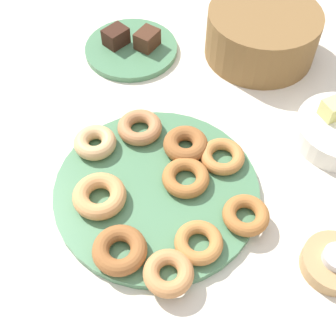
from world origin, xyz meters
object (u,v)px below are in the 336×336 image
donut_1 (186,144)px  donut_5 (168,273)px  donut_2 (186,178)px  candle_holder (334,263)px  donut_3 (140,127)px  donut_plate (157,190)px  donut_9 (222,156)px  donut_0 (99,196)px  donut_7 (95,143)px  donut_4 (199,242)px  cake_plate (131,49)px  melon_chunk_left (332,109)px  brownie_far (147,39)px  basket (262,34)px  donut_6 (246,215)px  donut_8 (120,250)px  brownie_near (116,37)px

donut_1 → donut_5: (0.15, -0.21, -0.00)m
donut_1 → donut_5: donut_1 is taller
donut_2 → candle_holder: 0.28m
donut_3 → donut_5: bearing=-35.9°
donut_1 → donut_2: donut_1 is taller
donut_plate → donut_9: donut_9 is taller
donut_0 → donut_7: 0.12m
donut_4 → cake_plate: (-0.45, 0.28, -0.02)m
donut_0 → melon_chunk_left: melon_chunk_left is taller
donut_plate → melon_chunk_left: (0.14, 0.34, 0.06)m
donut_9 → brownie_far: 0.37m
donut_0 → donut_1: size_ratio=1.11×
donut_2 → candle_holder: (0.28, 0.05, -0.01)m
donut_2 → basket: (-0.13, 0.40, 0.03)m
donut_9 → basket: (-0.15, 0.31, 0.03)m
cake_plate → brownie_far: size_ratio=4.07×
donut_0 → donut_7: size_ratio=1.17×
donut_plate → candle_holder: (0.31, 0.09, 0.01)m
donut_6 → brownie_far: brownie_far is taller
donut_0 → brownie_far: size_ratio=1.79×
donut_1 → candle_holder: size_ratio=0.82×
donut_8 → cake_plate: 0.53m
brownie_near → donut_8: bearing=-41.9°
donut_8 → brownie_far: bearing=130.4°
donut_3 → cake_plate: size_ratio=0.41×
donut_5 → donut_4: bearing=90.7°
donut_3 → brownie_near: size_ratio=1.65×
donut_6 → brownie_far: (-0.45, 0.21, 0.01)m
donut_3 → cake_plate: (-0.21, 0.17, -0.02)m
donut_3 → donut_4: 0.27m
donut_0 → donut_8: bearing=-24.3°
donut_6 → donut_8: (-0.11, -0.19, 0.00)m
donut_4 → donut_5: (0.00, -0.07, 0.00)m
donut_3 → donut_6: donut_3 is taller
donut_6 → melon_chunk_left: (-0.01, 0.28, 0.04)m
donut_8 → melon_chunk_left: size_ratio=2.49×
donut_plate → donut_8: bearing=-70.1°
donut_8 → brownie_near: size_ratio=1.69×
donut_3 → donut_4: bearing=-23.4°
cake_plate → brownie_near: bearing=-153.4°
cake_plate → donut_0: bearing=-50.9°
donut_5 → brownie_far: bearing=138.5°
donut_0 → donut_6: bearing=35.2°
donut_8 → brownie_near: (-0.40, 0.36, 0.00)m
donut_0 → cake_plate: size_ratio=0.44×
donut_6 → donut_0: bearing=-144.8°
donut_plate → donut_5: 0.17m
basket → donut_6: bearing=-56.4°
donut_plate → basket: (-0.10, 0.44, 0.05)m
donut_plate → donut_1: 0.11m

